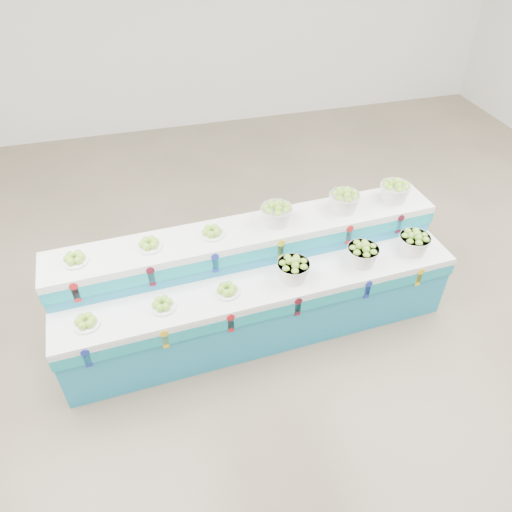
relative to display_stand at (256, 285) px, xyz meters
name	(u,v)px	position (x,y,z in m)	size (l,w,h in m)	color
ground	(305,331)	(0.43, -0.26, -0.51)	(10.00, 10.00, 0.00)	brown
display_stand	(256,285)	(0.00, 0.00, 0.00)	(3.71, 0.96, 1.02)	#2291BE
plate_lower_left	(86,321)	(-1.51, -0.31, 0.26)	(0.22, 0.22, 0.09)	white
plate_lower_mid	(162,304)	(-0.89, -0.28, 0.26)	(0.22, 0.22, 0.09)	white
plate_lower_right	(227,289)	(-0.33, -0.25, 0.26)	(0.22, 0.22, 0.09)	white
basket_lower_left	(293,269)	(0.29, -0.21, 0.32)	(0.29, 0.29, 0.22)	silver
basket_lower_mid	(363,254)	(0.97, -0.18, 0.32)	(0.29, 0.29, 0.22)	silver
basket_lower_right	(414,242)	(1.52, -0.15, 0.32)	(0.29, 0.29, 0.22)	silver
plate_upper_left	(74,258)	(-1.54, 0.15, 0.56)	(0.22, 0.22, 0.09)	white
plate_upper_mid	(149,244)	(-0.91, 0.18, 0.56)	(0.22, 0.22, 0.09)	white
plate_upper_right	(212,231)	(-0.35, 0.21, 0.56)	(0.22, 0.22, 0.09)	white
basket_upper_left	(277,213)	(0.26, 0.24, 0.62)	(0.29, 0.29, 0.22)	silver
basket_upper_mid	(344,200)	(0.95, 0.28, 0.62)	(0.29, 0.29, 0.22)	silver
basket_upper_right	(395,191)	(1.49, 0.31, 0.62)	(0.29, 0.29, 0.22)	silver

